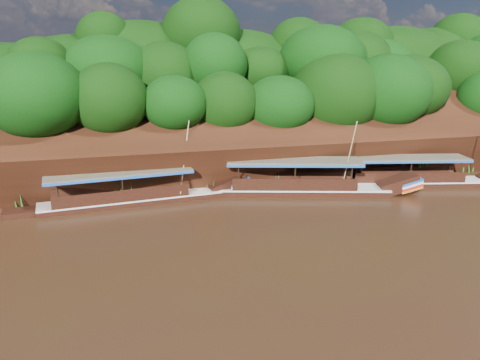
# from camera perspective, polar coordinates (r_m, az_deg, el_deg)

# --- Properties ---
(ground) EXTENTS (160.00, 160.00, 0.00)m
(ground) POSITION_cam_1_polar(r_m,az_deg,el_deg) (30.04, 10.48, -5.77)
(ground) COLOR black
(ground) RESTS_ON ground
(riverbank) EXTENTS (120.00, 30.06, 19.40)m
(riverbank) POSITION_cam_1_polar(r_m,az_deg,el_deg) (50.22, -1.02, 4.97)
(riverbank) COLOR black
(riverbank) RESTS_ON ground
(boat_0) EXTENTS (14.97, 5.43, 6.71)m
(boat_0) POSITION_cam_1_polar(r_m,az_deg,el_deg) (42.04, 21.47, 0.14)
(boat_0) COLOR black
(boat_0) RESTS_ON ground
(boat_1) EXTENTS (15.56, 6.62, 6.37)m
(boat_1) POSITION_cam_1_polar(r_m,az_deg,el_deg) (37.18, 9.00, -0.71)
(boat_1) COLOR black
(boat_1) RESTS_ON ground
(boat_2) EXTENTS (15.68, 3.61, 6.59)m
(boat_2) POSITION_cam_1_polar(r_m,az_deg,el_deg) (35.24, -11.66, -1.80)
(boat_2) COLOR black
(boat_2) RESTS_ON ground
(reeds) EXTENTS (49.15, 2.49, 1.83)m
(reeds) POSITION_cam_1_polar(r_m,az_deg,el_deg) (37.43, 1.00, -0.08)
(reeds) COLOR #21701C
(reeds) RESTS_ON ground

